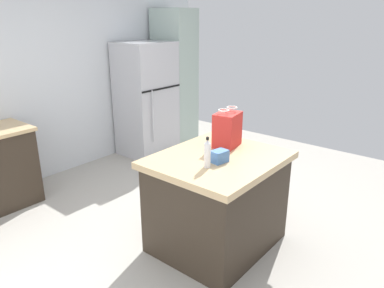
% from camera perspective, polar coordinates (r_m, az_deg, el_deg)
% --- Properties ---
extents(ground, '(6.58, 6.58, 0.00)m').
position_cam_1_polar(ground, '(3.84, -0.38, -13.03)').
color(ground, '#ADA89E').
extents(back_wall, '(5.48, 0.13, 2.66)m').
position_cam_1_polar(back_wall, '(5.13, -21.56, 9.89)').
color(back_wall, silver).
rests_on(back_wall, ground).
extents(kitchen_island, '(1.15, 0.98, 0.89)m').
position_cam_1_polar(kitchen_island, '(3.40, 3.95, -8.88)').
color(kitchen_island, '#33281E').
rests_on(kitchen_island, ground).
extents(refrigerator, '(0.80, 0.69, 1.70)m').
position_cam_1_polar(refrigerator, '(5.68, -7.12, 6.93)').
color(refrigerator, '#B7B7BC').
rests_on(refrigerator, ground).
extents(tall_cabinet, '(0.48, 0.62, 2.17)m').
position_cam_1_polar(tall_cabinet, '(6.10, -2.68, 10.15)').
color(tall_cabinet, '#9EB2A8').
rests_on(tall_cabinet, ground).
extents(shopping_bag, '(0.30, 0.24, 0.37)m').
position_cam_1_polar(shopping_bag, '(3.44, 5.52, 2.29)').
color(shopping_bag, red).
rests_on(shopping_bag, kitchen_island).
extents(small_box, '(0.15, 0.12, 0.10)m').
position_cam_1_polar(small_box, '(3.08, 4.30, -1.93)').
color(small_box, '#4775B7').
rests_on(small_box, kitchen_island).
extents(bottle, '(0.06, 0.06, 0.26)m').
position_cam_1_polar(bottle, '(2.95, 2.40, -1.52)').
color(bottle, white).
rests_on(bottle, kitchen_island).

